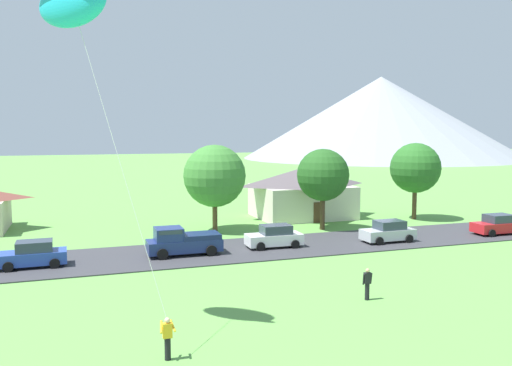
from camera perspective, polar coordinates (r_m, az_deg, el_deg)
The scene contains 13 objects.
road_strip at distance 38.76m, azimuth -6.04°, elevation -7.47°, with size 160.00×7.79×0.08m, color #38383D.
mountain_west_ridge at distance 179.13m, azimuth 13.25°, elevation 6.86°, with size 89.53×89.53×26.47m, color #8E939E.
house_left_center at distance 54.39m, azimuth 4.99°, elevation -0.92°, with size 10.00×8.00×5.08m.
tree_near_left at distance 46.43m, azimuth -4.47°, elevation 0.75°, with size 5.47×5.47×7.62m.
tree_left_of_center at distance 47.36m, azimuth 7.21°, elevation 0.85°, with size 4.65×4.65×7.24m.
tree_center at distance 54.95m, azimuth 16.77°, elevation 1.55°, with size 4.98×4.98×7.64m.
parked_car_red_west_end at distance 49.52m, azimuth 24.54°, elevation -4.11°, with size 4.23×2.14×1.68m.
parked_car_silver_mid_west at distance 43.28m, azimuth 14.04°, elevation -5.11°, with size 4.21×2.11×1.68m.
parked_car_white_mid_east at distance 40.10m, azimuth 2.00°, elevation -5.79°, with size 4.25×2.17×1.68m.
parked_car_blue_east_end at distance 37.24m, azimuth -22.88°, elevation -7.12°, with size 4.22×2.12×1.68m.
pickup_truck_navy_east_side at distance 37.92m, azimuth -7.94°, elevation -6.21°, with size 5.21×2.35×1.99m.
kite_flyer_with_kite at distance 24.52m, azimuth -19.17°, elevation 17.71°, with size 5.20×6.41×15.32m.
watcher_person at distance 28.66m, azimuth 11.88°, elevation -10.53°, with size 0.56×0.24×1.68m.
Camera 1 is at (-8.44, -8.91, 8.77)m, focal length 37.18 mm.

